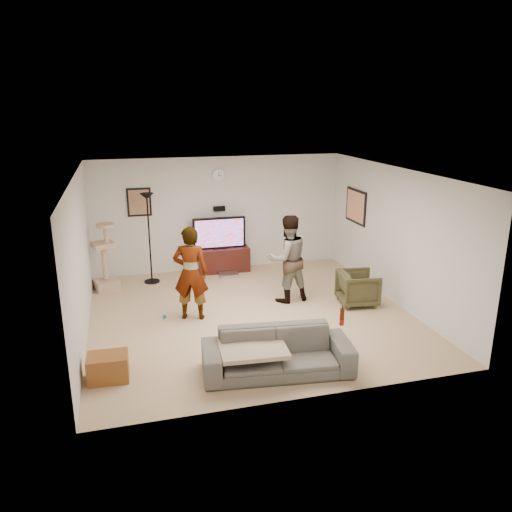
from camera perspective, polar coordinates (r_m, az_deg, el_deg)
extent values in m
cube|color=tan|center=(8.99, -0.65, -6.67)|extent=(5.50, 5.50, 0.02)
cube|color=silver|center=(8.31, -0.70, 9.47)|extent=(5.50, 5.50, 0.02)
cube|color=white|center=(11.17, -4.23, 4.78)|extent=(5.50, 0.04, 2.50)
cube|color=white|center=(6.08, 5.87, -5.72)|extent=(5.50, 0.04, 2.50)
cube|color=white|center=(8.34, -19.29, -0.32)|extent=(0.04, 5.50, 2.50)
cube|color=white|center=(9.60, 15.43, 2.21)|extent=(0.04, 5.50, 2.50)
cylinder|color=white|center=(11.00, -4.29, 9.08)|extent=(0.26, 0.04, 0.26)
cube|color=black|center=(11.09, -4.18, 5.37)|extent=(0.25, 0.10, 0.10)
cube|color=#8B6750|center=(10.90, -13.10, 5.96)|extent=(0.42, 0.03, 0.52)
cube|color=#F0916F|center=(10.91, 11.23, 5.55)|extent=(0.03, 0.78, 0.62)
cube|color=#33110E|center=(11.18, -4.13, -0.41)|extent=(1.29, 0.45, 0.54)
cube|color=#B2B2BA|center=(10.90, -3.11, -2.14)|extent=(0.40, 0.30, 0.07)
cube|color=black|center=(11.01, -4.19, 2.63)|extent=(1.15, 0.08, 0.68)
cube|color=#4A63F7|center=(10.97, -4.15, 2.58)|extent=(1.06, 0.01, 0.60)
cylinder|color=black|center=(10.51, -11.98, 1.91)|extent=(0.32, 0.32, 1.87)
cube|color=tan|center=(10.38, -16.83, -0.08)|extent=(0.55, 0.55, 1.37)
imported|color=#BCBCC0|center=(8.63, -7.40, -1.94)|extent=(0.68, 0.55, 1.64)
imported|color=navy|center=(9.35, 3.59, -0.31)|extent=(0.89, 0.74, 1.65)
imported|color=#56544E|center=(7.05, 2.42, -10.85)|extent=(2.13, 1.04, 0.60)
cube|color=#CDB091|center=(6.92, -0.35, -10.44)|extent=(0.95, 0.76, 0.06)
cylinder|color=#4B1806|center=(7.19, 9.71, -6.79)|extent=(0.06, 0.06, 0.25)
imported|color=#393720|center=(9.51, 11.46, -3.58)|extent=(0.77, 0.75, 0.63)
cube|color=brown|center=(7.22, -16.40, -11.99)|extent=(0.55, 0.42, 0.36)
sphere|color=#087D9B|center=(8.96, -10.30, -6.75)|extent=(0.07, 0.07, 0.07)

